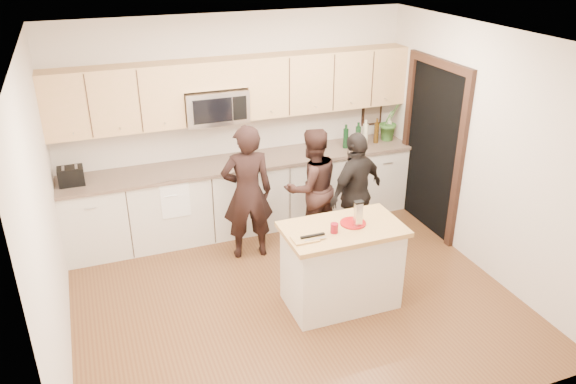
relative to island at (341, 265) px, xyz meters
name	(u,v)px	position (x,y,z in m)	size (l,w,h in m)	color
floor	(292,296)	(-0.43, 0.28, -0.45)	(4.50, 4.50, 0.00)	brown
room_shell	(293,144)	(-0.43, 0.28, 1.28)	(4.52, 4.02, 2.71)	beige
back_cabinetry	(246,194)	(-0.43, 1.97, 0.02)	(4.50, 0.66, 0.94)	beige
upper_cabinetry	(241,87)	(-0.40, 2.11, 1.39)	(4.50, 0.33, 0.75)	tan
microwave	(215,106)	(-0.74, 2.08, 1.20)	(0.76, 0.41, 0.40)	silver
doorway	(433,142)	(1.80, 1.18, 0.70)	(0.06, 1.25, 2.20)	black
framed_picture	(372,112)	(1.52, 2.26, 0.83)	(0.30, 0.03, 0.38)	black
dish_towel	(173,187)	(-1.38, 1.78, 0.35)	(0.34, 0.60, 0.48)	white
island	(341,265)	(0.00, 0.00, 0.00)	(1.20, 0.71, 0.90)	beige
red_plate	(353,223)	(0.12, 0.03, 0.45)	(0.26, 0.26, 0.02)	maroon
box_grater	(358,213)	(0.14, -0.04, 0.59)	(0.09, 0.06, 0.26)	silver
drink_glass	(334,228)	(-0.13, -0.07, 0.49)	(0.08, 0.08, 0.10)	maroon
cutting_board	(305,239)	(-0.45, -0.10, 0.45)	(0.25, 0.17, 0.02)	#AB7D47
tongs	(313,236)	(-0.37, -0.10, 0.47)	(0.25, 0.03, 0.02)	black
knife	(316,239)	(-0.36, -0.15, 0.47)	(0.22, 0.02, 0.01)	silver
toaster	(71,176)	(-2.48, 1.95, 0.59)	(0.28, 0.20, 0.21)	black
bottle_cluster	(369,132)	(1.31, 1.94, 0.66)	(0.79, 0.24, 0.35)	black
orchid	(390,121)	(1.66, 2.00, 0.75)	(0.29, 0.23, 0.52)	#366528
woman_left	(247,193)	(-0.61, 1.27, 0.37)	(0.60, 0.39, 1.64)	black
woman_center	(312,187)	(0.21, 1.29, 0.29)	(0.72, 0.56, 1.49)	black
woman_right	(356,193)	(0.64, 0.97, 0.29)	(0.88, 0.36, 1.49)	black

